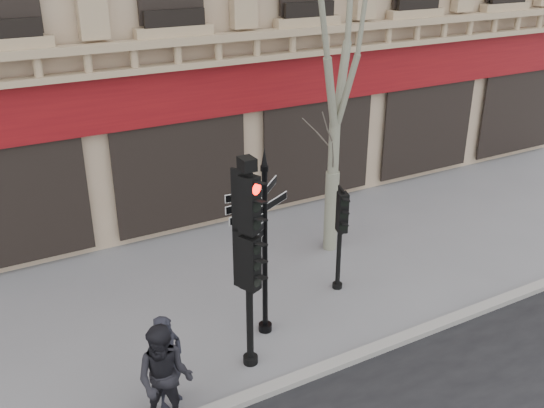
{
  "coord_description": "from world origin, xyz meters",
  "views": [
    {
      "loc": [
        -4.85,
        -8.39,
        6.99
      ],
      "look_at": [
        0.16,
        0.6,
        2.43
      ],
      "focal_mm": 40.0,
      "sensor_mm": 36.0,
      "label": 1
    }
  ],
  "objects": [
    {
      "name": "pedestrian_b",
      "position": [
        -2.74,
        -1.3,
        0.91
      ],
      "size": [
        1.12,
        1.06,
        1.83
      ],
      "primitive_type": "imported",
      "rotation": [
        0.0,
        0.0,
        -0.57
      ],
      "color": "black",
      "rests_on": "ground"
    },
    {
      "name": "pedestrian_a",
      "position": [
        -2.52,
        -0.83,
        0.83
      ],
      "size": [
        0.72,
        0.66,
        1.65
      ],
      "primitive_type": "imported",
      "rotation": [
        0.0,
        0.0,
        0.59
      ],
      "color": "black",
      "rests_on": "ground"
    },
    {
      "name": "kerb",
      "position": [
        0.0,
        -1.4,
        0.06
      ],
      "size": [
        80.0,
        0.25,
        0.12
      ],
      "primitive_type": "cube",
      "color": "gray",
      "rests_on": "ground"
    },
    {
      "name": "traffic_signal_main",
      "position": [
        -0.92,
        -0.56,
        2.45
      ],
      "size": [
        0.52,
        0.45,
        3.89
      ],
      "rotation": [
        0.0,
        0.0,
        0.41
      ],
      "color": "black",
      "rests_on": "ground"
    },
    {
      "name": "fingerpost",
      "position": [
        -0.23,
        0.17,
        2.5
      ],
      "size": [
        1.97,
        1.97,
        3.72
      ],
      "rotation": [
        0.0,
        0.0,
        0.32
      ],
      "color": "black",
      "rests_on": "ground"
    },
    {
      "name": "ground",
      "position": [
        0.0,
        0.0,
        0.0
      ],
      "size": [
        80.0,
        80.0,
        0.0
      ],
      "primitive_type": "plane",
      "color": "slate",
      "rests_on": "ground"
    },
    {
      "name": "traffic_signal_secondary",
      "position": [
        1.88,
        0.78,
        1.56
      ],
      "size": [
        0.44,
        0.37,
        2.24
      ],
      "rotation": [
        0.0,
        0.0,
        -0.32
      ],
      "color": "black",
      "rests_on": "ground"
    },
    {
      "name": "plane_tree",
      "position": [
        2.77,
        2.38,
        5.39
      ],
      "size": [
        2.89,
        2.89,
        7.67
      ],
      "color": "gray",
      "rests_on": "ground"
    }
  ]
}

